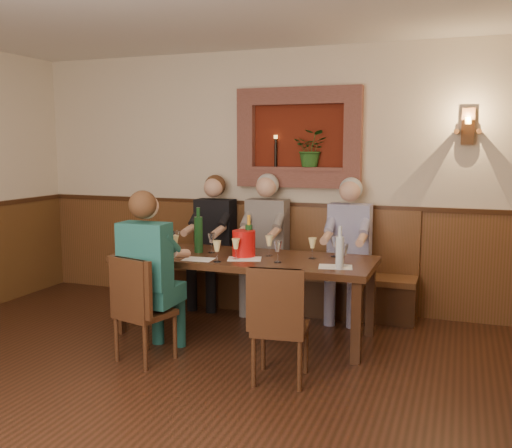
% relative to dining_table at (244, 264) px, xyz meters
% --- Properties ---
extents(ground_plane, '(6.00, 6.00, 0.00)m').
position_rel_dining_table_xyz_m(ground_plane, '(0.00, -1.85, -0.68)').
color(ground_plane, black).
rests_on(ground_plane, ground).
extents(room_shell, '(6.04, 6.04, 2.82)m').
position_rel_dining_table_xyz_m(room_shell, '(0.00, -1.85, 1.21)').
color(room_shell, beige).
rests_on(room_shell, ground).
extents(wainscoting, '(6.02, 6.02, 1.15)m').
position_rel_dining_table_xyz_m(wainscoting, '(0.00, -1.85, -0.09)').
color(wainscoting, '#553718').
rests_on(wainscoting, ground).
extents(wall_niche, '(1.36, 0.30, 1.06)m').
position_rel_dining_table_xyz_m(wall_niche, '(0.24, 1.09, 1.13)').
color(wall_niche, '#5D1B0D').
rests_on(wall_niche, ground).
extents(wall_sconce, '(0.25, 0.20, 0.35)m').
position_rel_dining_table_xyz_m(wall_sconce, '(1.90, 1.08, 1.27)').
color(wall_sconce, '#553718').
rests_on(wall_sconce, ground).
extents(dining_table, '(2.40, 0.90, 0.75)m').
position_rel_dining_table_xyz_m(dining_table, '(0.00, 0.00, 0.00)').
color(dining_table, '#33190F').
rests_on(dining_table, ground).
extents(bench, '(3.00, 0.45, 1.11)m').
position_rel_dining_table_xyz_m(bench, '(0.00, 0.94, -0.35)').
color(bench, '#381E0F').
rests_on(bench, ground).
extents(chair_near_left, '(0.48, 0.48, 0.89)m').
position_rel_dining_table_xyz_m(chair_near_left, '(-0.54, -0.90, -0.42)').
color(chair_near_left, '#33190F').
rests_on(chair_near_left, ground).
extents(chair_near_right, '(0.45, 0.45, 0.90)m').
position_rel_dining_table_xyz_m(chair_near_right, '(0.64, -0.91, -0.41)').
color(chair_near_right, '#33190F').
rests_on(chair_near_right, ground).
extents(person_bench_left, '(0.43, 0.53, 1.45)m').
position_rel_dining_table_xyz_m(person_bench_left, '(-0.70, 0.84, -0.08)').
color(person_bench_left, black).
rests_on(person_bench_left, ground).
extents(person_bench_mid, '(0.44, 0.54, 1.47)m').
position_rel_dining_table_xyz_m(person_bench_mid, '(-0.09, 0.84, -0.06)').
color(person_bench_mid, '#5C5554').
rests_on(person_bench_mid, ground).
extents(person_bench_right, '(0.43, 0.53, 1.45)m').
position_rel_dining_table_xyz_m(person_bench_right, '(0.81, 0.84, -0.07)').
color(person_bench_right, navy).
rests_on(person_bench_right, ground).
extents(person_chair_front, '(0.41, 0.51, 1.41)m').
position_rel_dining_table_xyz_m(person_chair_front, '(-0.53, -0.78, -0.09)').
color(person_chair_front, navy).
rests_on(person_chair_front, ground).
extents(spittoon_bucket, '(0.26, 0.26, 0.24)m').
position_rel_dining_table_xyz_m(spittoon_bucket, '(0.00, -0.01, 0.20)').
color(spittoon_bucket, red).
rests_on(spittoon_bucket, dining_table).
extents(wine_bottle_green_a, '(0.08, 0.08, 0.38)m').
position_rel_dining_table_xyz_m(wine_bottle_green_a, '(0.03, 0.05, 0.23)').
color(wine_bottle_green_a, '#19471E').
rests_on(wine_bottle_green_a, dining_table).
extents(wine_bottle_green_b, '(0.08, 0.08, 0.43)m').
position_rel_dining_table_xyz_m(wine_bottle_green_b, '(-0.48, 0.03, 0.26)').
color(wine_bottle_green_b, '#19471E').
rests_on(wine_bottle_green_b, dining_table).
extents(water_bottle, '(0.07, 0.07, 0.36)m').
position_rel_dining_table_xyz_m(water_bottle, '(0.95, -0.25, 0.22)').
color(water_bottle, silver).
rests_on(water_bottle, dining_table).
extents(tasting_sheet_a, '(0.31, 0.24, 0.00)m').
position_rel_dining_table_xyz_m(tasting_sheet_a, '(-0.80, -0.22, 0.08)').
color(tasting_sheet_a, white).
rests_on(tasting_sheet_a, dining_table).
extents(tasting_sheet_b, '(0.35, 0.29, 0.00)m').
position_rel_dining_table_xyz_m(tasting_sheet_b, '(0.05, -0.12, 0.08)').
color(tasting_sheet_b, white).
rests_on(tasting_sheet_b, dining_table).
extents(tasting_sheet_c, '(0.31, 0.25, 0.00)m').
position_rel_dining_table_xyz_m(tasting_sheet_c, '(0.90, -0.18, 0.08)').
color(tasting_sheet_c, white).
rests_on(tasting_sheet_c, dining_table).
extents(tasting_sheet_d, '(0.28, 0.21, 0.00)m').
position_rel_dining_table_xyz_m(tasting_sheet_d, '(-0.33, -0.28, 0.08)').
color(tasting_sheet_d, white).
rests_on(tasting_sheet_d, dining_table).
extents(wine_glass_0, '(0.08, 0.08, 0.19)m').
position_rel_dining_table_xyz_m(wine_glass_0, '(-0.88, -0.18, 0.17)').
color(wine_glass_0, '#FFEC98').
rests_on(wine_glass_0, dining_table).
extents(wine_glass_1, '(0.08, 0.08, 0.19)m').
position_rel_dining_table_xyz_m(wine_glass_1, '(-0.73, 0.06, 0.17)').
color(wine_glass_1, white).
rests_on(wine_glass_1, dining_table).
extents(wine_glass_2, '(0.08, 0.08, 0.19)m').
position_rel_dining_table_xyz_m(wine_glass_2, '(-0.61, -0.19, 0.17)').
color(wine_glass_2, '#FFEC98').
rests_on(wine_glass_2, dining_table).
extents(wine_glass_3, '(0.08, 0.08, 0.19)m').
position_rel_dining_table_xyz_m(wine_glass_3, '(-0.35, 0.05, 0.17)').
color(wine_glass_3, white).
rests_on(wine_glass_3, dining_table).
extents(wine_glass_4, '(0.08, 0.08, 0.19)m').
position_rel_dining_table_xyz_m(wine_glass_4, '(-0.02, -0.16, 0.17)').
color(wine_glass_4, '#FFEC98').
rests_on(wine_glass_4, dining_table).
extents(wine_glass_5, '(0.08, 0.08, 0.19)m').
position_rel_dining_table_xyz_m(wine_glass_5, '(0.22, 0.09, 0.17)').
color(wine_glass_5, '#FFEC98').
rests_on(wine_glass_5, dining_table).
extents(wine_glass_6, '(0.08, 0.08, 0.19)m').
position_rel_dining_table_xyz_m(wine_glass_6, '(0.38, -0.16, 0.17)').
color(wine_glass_6, white).
rests_on(wine_glass_6, dining_table).
extents(wine_glass_7, '(0.08, 0.08, 0.19)m').
position_rel_dining_table_xyz_m(wine_glass_7, '(0.62, 0.11, 0.17)').
color(wine_glass_7, '#FFEC98').
rests_on(wine_glass_7, dining_table).
extents(wine_glass_8, '(0.08, 0.08, 0.19)m').
position_rel_dining_table_xyz_m(wine_glass_8, '(0.96, -0.12, 0.17)').
color(wine_glass_8, white).
rests_on(wine_glass_8, dining_table).
extents(wine_glass_9, '(0.08, 0.08, 0.19)m').
position_rel_dining_table_xyz_m(wine_glass_9, '(-0.13, -0.33, 0.17)').
color(wine_glass_9, '#FFEC98').
rests_on(wine_glass_9, dining_table).
extents(wine_glass_10, '(0.08, 0.08, 0.19)m').
position_rel_dining_table_xyz_m(wine_glass_10, '(0.80, 0.26, 0.17)').
color(wine_glass_10, white).
rests_on(wine_glass_10, dining_table).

